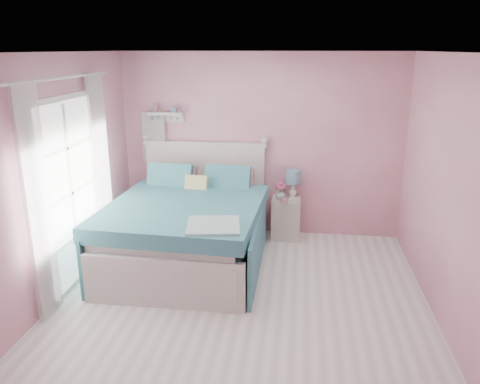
% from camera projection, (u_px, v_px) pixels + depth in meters
% --- Properties ---
extents(floor, '(4.50, 4.50, 0.00)m').
position_uv_depth(floor, '(240.00, 309.00, 4.93)').
color(floor, silver).
rests_on(floor, ground).
extents(room_shell, '(4.50, 4.50, 4.50)m').
position_uv_depth(room_shell, '(240.00, 163.00, 4.47)').
color(room_shell, '#C07A84').
rests_on(room_shell, floor).
extents(bed, '(1.92, 2.36, 1.35)m').
position_uv_depth(bed, '(188.00, 229.00, 5.94)').
color(bed, silver).
rests_on(bed, floor).
extents(nightstand, '(0.41, 0.40, 0.59)m').
position_uv_depth(nightstand, '(286.00, 218.00, 6.72)').
color(nightstand, beige).
rests_on(nightstand, floor).
extents(table_lamp, '(0.21, 0.21, 0.42)m').
position_uv_depth(table_lamp, '(293.00, 179.00, 6.58)').
color(table_lamp, white).
rests_on(table_lamp, nightstand).
extents(vase, '(0.17, 0.17, 0.15)m').
position_uv_depth(vase, '(280.00, 194.00, 6.61)').
color(vase, silver).
rests_on(vase, nightstand).
extents(teacup, '(0.10, 0.10, 0.07)m').
position_uv_depth(teacup, '(284.00, 200.00, 6.46)').
color(teacup, pink).
rests_on(teacup, nightstand).
extents(roses, '(0.14, 0.11, 0.12)m').
position_uv_depth(roses, '(280.00, 186.00, 6.58)').
color(roses, '#E34D8E').
rests_on(roses, vase).
extents(wall_shelf, '(0.50, 0.15, 0.25)m').
position_uv_depth(wall_shelf, '(166.00, 114.00, 6.67)').
color(wall_shelf, silver).
rests_on(wall_shelf, room_shell).
extents(hanging_dress, '(0.34, 0.03, 0.72)m').
position_uv_depth(hanging_dress, '(154.00, 137.00, 6.78)').
color(hanging_dress, white).
rests_on(hanging_dress, room_shell).
extents(french_door, '(0.04, 1.32, 2.16)m').
position_uv_depth(french_door, '(71.00, 194.00, 5.24)').
color(french_door, silver).
rests_on(french_door, floor).
extents(curtain_near, '(0.04, 0.40, 2.32)m').
position_uv_depth(curtain_near, '(38.00, 206.00, 4.50)').
color(curtain_near, white).
rests_on(curtain_near, floor).
extents(curtain_far, '(0.04, 0.40, 2.32)m').
position_uv_depth(curtain_far, '(102.00, 168.00, 5.91)').
color(curtain_far, white).
rests_on(curtain_far, floor).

